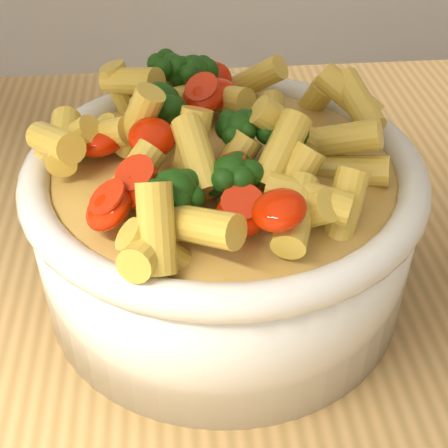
{
  "coord_description": "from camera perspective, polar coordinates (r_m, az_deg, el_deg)",
  "views": [
    {
      "loc": [
        0.01,
        -0.32,
        1.23
      ],
      "look_at": [
        0.04,
        0.02,
        0.96
      ],
      "focal_mm": 50.0,
      "sensor_mm": 36.0,
      "label": 1
    }
  ],
  "objects": [
    {
      "name": "table",
      "position": [
        0.54,
        -4.69,
        -14.89
      ],
      "size": [
        1.2,
        0.8,
        0.9
      ],
      "color": "#B2864C",
      "rests_on": "ground"
    },
    {
      "name": "serving_bowl",
      "position": [
        0.44,
        0.0,
        0.15
      ],
      "size": [
        0.27,
        0.27,
        0.11
      ],
      "color": "silver",
      "rests_on": "table"
    },
    {
      "name": "pasta_salad",
      "position": [
        0.4,
        -0.0,
        8.19
      ],
      "size": [
        0.21,
        0.21,
        0.05
      ],
      "color": "#E4C248",
      "rests_on": "serving_bowl"
    }
  ]
}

